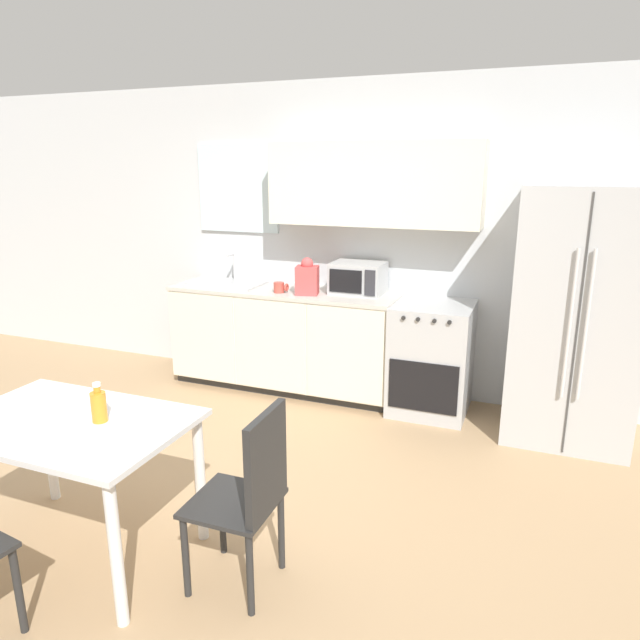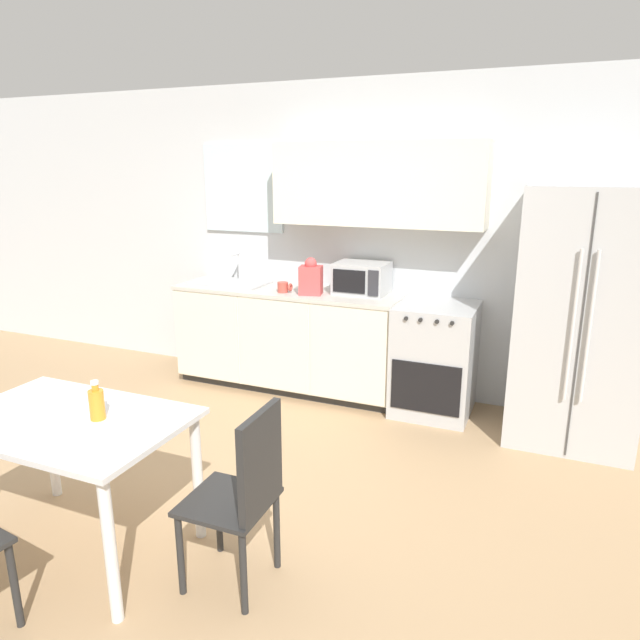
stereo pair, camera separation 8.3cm
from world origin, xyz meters
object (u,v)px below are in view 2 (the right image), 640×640
object	(u,v)px
oven_range	(435,359)
refrigerator	(579,318)
microwave	(362,278)
dining_chair_side	(245,488)
coffee_mug	(284,287)
drink_bottle	(97,403)
dining_table	(69,437)

from	to	relation	value
oven_range	refrigerator	distance (m)	1.14
microwave	dining_chair_side	bearing A→B (deg)	-83.51
coffee_mug	drink_bottle	xyz separation A→B (m)	(0.10, -2.33, -0.13)
dining_table	drink_bottle	distance (m)	0.25
microwave	coffee_mug	distance (m)	0.68
microwave	dining_chair_side	world-z (taller)	microwave
oven_range	microwave	xyz separation A→B (m)	(-0.68, 0.11, 0.61)
oven_range	drink_bottle	xyz separation A→B (m)	(-1.21, -2.45, 0.38)
oven_range	dining_table	bearing A→B (deg)	-118.68
refrigerator	dining_table	bearing A→B (deg)	-134.64
refrigerator	microwave	distance (m)	1.73
oven_range	microwave	distance (m)	0.92
dining_table	coffee_mug	bearing A→B (deg)	88.75
oven_range	refrigerator	size ratio (longest dim) A/B	0.49
refrigerator	dining_chair_side	bearing A→B (deg)	-121.48
microwave	refrigerator	bearing A→B (deg)	-5.88
dining_table	dining_chair_side	bearing A→B (deg)	5.72
dining_table	refrigerator	bearing A→B (deg)	45.36
oven_range	refrigerator	world-z (taller)	refrigerator
microwave	drink_bottle	distance (m)	2.62
oven_range	dining_chair_side	xyz separation A→B (m)	(-0.40, -2.40, 0.08)
refrigerator	drink_bottle	bearing A→B (deg)	-133.36
microwave	drink_bottle	size ratio (longest dim) A/B	2.14
microwave	dining_chair_side	size ratio (longest dim) A/B	0.47
coffee_mug	drink_bottle	bearing A→B (deg)	-87.44
microwave	coffee_mug	world-z (taller)	microwave
microwave	dining_table	bearing A→B (deg)	-104.75
refrigerator	microwave	size ratio (longest dim) A/B	4.24
dining_table	dining_chair_side	distance (m)	0.98
refrigerator	dining_table	size ratio (longest dim) A/B	1.57
drink_bottle	dining_chair_side	bearing A→B (deg)	3.02
microwave	coffee_mug	size ratio (longest dim) A/B	3.43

